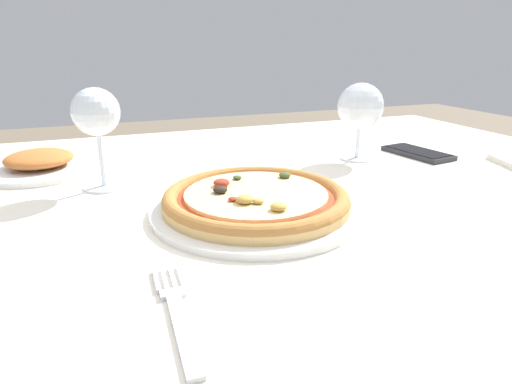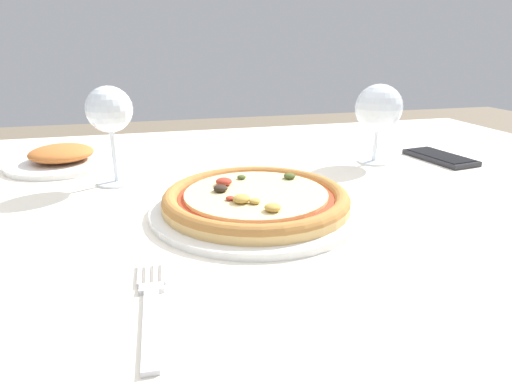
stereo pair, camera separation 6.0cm
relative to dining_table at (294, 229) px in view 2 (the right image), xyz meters
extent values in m
cube|color=brown|center=(0.00, 0.00, 0.05)|extent=(1.31, 0.96, 0.04)
cube|color=white|center=(0.00, 0.00, 0.07)|extent=(1.41, 1.06, 0.01)
cylinder|color=brown|center=(-0.59, 0.42, -0.31)|extent=(0.06, 0.06, 0.68)
cylinder|color=brown|center=(0.59, 0.42, -0.31)|extent=(0.06, 0.06, 0.68)
cylinder|color=white|center=(-0.09, -0.09, 0.08)|extent=(0.30, 0.30, 0.01)
cylinder|color=#E0B26B|center=(-0.09, -0.09, 0.09)|extent=(0.26, 0.26, 0.01)
torus|color=#B27538|center=(-0.09, -0.09, 0.10)|extent=(0.26, 0.26, 0.02)
cylinder|color=#BC381E|center=(-0.09, -0.09, 0.10)|extent=(0.22, 0.22, 0.00)
cylinder|color=beige|center=(-0.09, -0.09, 0.10)|extent=(0.20, 0.20, 0.00)
ellipsoid|color=#425123|center=(-0.10, -0.02, 0.11)|extent=(0.01, 0.01, 0.01)
ellipsoid|color=#2D2319|center=(-0.14, -0.07, 0.11)|extent=(0.02, 0.02, 0.01)
ellipsoid|color=#BC9342|center=(-0.12, -0.12, 0.11)|extent=(0.02, 0.02, 0.01)
ellipsoid|color=#425123|center=(-0.02, -0.04, 0.11)|extent=(0.02, 0.02, 0.01)
ellipsoid|color=#BC9342|center=(-0.10, -0.13, 0.11)|extent=(0.01, 0.01, 0.01)
ellipsoid|color=#A83323|center=(-0.13, -0.11, 0.11)|extent=(0.01, 0.01, 0.01)
ellipsoid|color=#A83323|center=(-0.13, -0.05, 0.11)|extent=(0.02, 0.02, 0.01)
ellipsoid|color=#BC9342|center=(-0.09, -0.16, 0.11)|extent=(0.02, 0.02, 0.01)
cube|color=silver|center=(-0.24, -0.32, 0.08)|extent=(0.02, 0.11, 0.00)
cube|color=silver|center=(-0.24, -0.26, 0.08)|extent=(0.02, 0.01, 0.00)
cube|color=silver|center=(-0.25, -0.23, 0.08)|extent=(0.01, 0.05, 0.00)
cube|color=silver|center=(-0.24, -0.23, 0.08)|extent=(0.01, 0.05, 0.00)
cube|color=silver|center=(-0.24, -0.23, 0.08)|extent=(0.01, 0.05, 0.00)
cube|color=silver|center=(-0.23, -0.23, 0.08)|extent=(0.01, 0.05, 0.00)
cylinder|color=silver|center=(-0.29, 0.10, 0.08)|extent=(0.07, 0.07, 0.00)
cylinder|color=silver|center=(-0.29, 0.10, 0.13)|extent=(0.01, 0.01, 0.09)
sphere|color=silver|center=(-0.29, 0.10, 0.20)|extent=(0.08, 0.08, 0.08)
cylinder|color=silver|center=(0.21, 0.11, 0.08)|extent=(0.07, 0.07, 0.00)
cylinder|color=silver|center=(0.21, 0.11, 0.11)|extent=(0.01, 0.01, 0.07)
sphere|color=silver|center=(0.21, 0.11, 0.19)|extent=(0.09, 0.09, 0.09)
cube|color=#232328|center=(0.35, 0.09, 0.08)|extent=(0.09, 0.15, 0.01)
cube|color=black|center=(0.35, 0.09, 0.09)|extent=(0.08, 0.14, 0.00)
cylinder|color=white|center=(-0.40, 0.24, 0.08)|extent=(0.21, 0.21, 0.01)
ellipsoid|color=#BC662D|center=(-0.40, 0.24, 0.10)|extent=(0.12, 0.12, 0.03)
camera|label=1|loc=(-0.29, -0.62, 0.30)|focal=30.00mm
camera|label=2|loc=(-0.23, -0.64, 0.30)|focal=30.00mm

